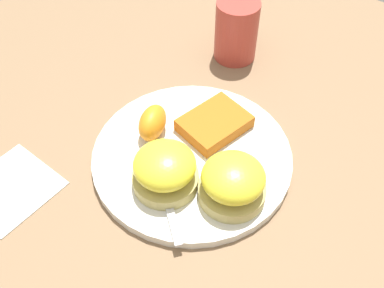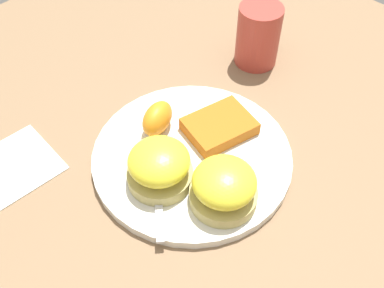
% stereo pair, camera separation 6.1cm
% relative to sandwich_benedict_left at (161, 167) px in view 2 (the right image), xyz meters
% --- Properties ---
extents(ground_plane, '(1.10, 1.10, 0.00)m').
position_rel_sandwich_benedict_left_xyz_m(ground_plane, '(0.06, 0.00, -0.04)').
color(ground_plane, '#846647').
extents(plate, '(0.28, 0.28, 0.01)m').
position_rel_sandwich_benedict_left_xyz_m(plate, '(0.06, 0.00, -0.04)').
color(plate, silver).
rests_on(plate, ground_plane).
extents(sandwich_benedict_left, '(0.09, 0.09, 0.06)m').
position_rel_sandwich_benedict_left_xyz_m(sandwich_benedict_left, '(0.00, 0.00, 0.00)').
color(sandwich_benedict_left, tan).
rests_on(sandwich_benedict_left, plate).
extents(sandwich_benedict_right, '(0.09, 0.09, 0.06)m').
position_rel_sandwich_benedict_left_xyz_m(sandwich_benedict_right, '(0.03, -0.08, 0.00)').
color(sandwich_benedict_right, tan).
rests_on(sandwich_benedict_right, plate).
extents(hashbrown_patty, '(0.11, 0.09, 0.02)m').
position_rel_sandwich_benedict_left_xyz_m(hashbrown_patty, '(0.12, 0.01, -0.02)').
color(hashbrown_patty, '#B9621A').
rests_on(hashbrown_patty, plate).
extents(orange_wedge, '(0.07, 0.05, 0.04)m').
position_rel_sandwich_benedict_left_xyz_m(orange_wedge, '(0.06, 0.07, -0.01)').
color(orange_wedge, orange).
rests_on(orange_wedge, plate).
extents(fork, '(0.15, 0.17, 0.00)m').
position_rel_sandwich_benedict_left_xyz_m(fork, '(0.01, 0.02, -0.03)').
color(fork, silver).
rests_on(fork, plate).
extents(cup, '(0.11, 0.07, 0.10)m').
position_rel_sandwich_benedict_left_xyz_m(cup, '(0.30, 0.07, 0.01)').
color(cup, '#B23D33').
rests_on(cup, ground_plane).
extents(napkin, '(0.12, 0.12, 0.00)m').
position_rel_sandwich_benedict_left_xyz_m(napkin, '(-0.12, 0.18, -0.04)').
color(napkin, white).
rests_on(napkin, ground_plane).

